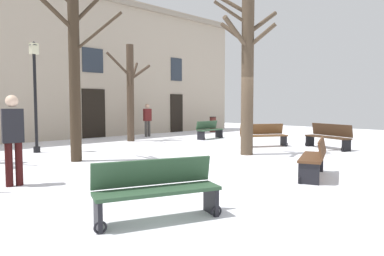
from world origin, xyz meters
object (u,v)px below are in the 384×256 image
(bench_by_litter_bin, at_px, (209,130))
(person_strolling, at_px, (147,118))
(tree_right_of_center, at_px, (131,90))
(tree_center, at_px, (247,64))
(litter_bin, at_px, (213,124))
(bench_far_corner, at_px, (157,189))
(tree_near_facade, at_px, (73,55))
(streetlamp, at_px, (35,85))
(bench_near_lamp, at_px, (329,136))
(bench_back_to_back_left, at_px, (263,135))
(person_near_bench, at_px, (13,135))
(bench_back_to_back_right, at_px, (315,157))

(bench_by_litter_bin, height_order, person_strolling, person_strolling)
(tree_right_of_center, distance_m, bench_by_litter_bin, 4.15)
(tree_center, bearing_deg, litter_bin, 48.88)
(litter_bin, bearing_deg, bench_far_corner, -140.48)
(tree_near_facade, height_order, streetlamp, tree_near_facade)
(bench_near_lamp, xyz_separation_m, bench_far_corner, (-9.54, -1.84, -0.03))
(tree_right_of_center, height_order, bench_near_lamp, tree_right_of_center)
(streetlamp, height_order, bench_back_to_back_left, streetlamp)
(bench_far_corner, distance_m, person_strolling, 12.99)
(person_strolling, height_order, person_near_bench, person_near_bench)
(tree_near_facade, distance_m, bench_by_litter_bin, 8.26)
(tree_right_of_center, xyz_separation_m, bench_back_to_back_left, (2.53, -5.32, -1.83))
(tree_right_of_center, bearing_deg, person_near_bench, -139.58)
(bench_back_to_back_left, xyz_separation_m, person_near_bench, (-9.14, -0.32, 0.57))
(bench_near_lamp, bearing_deg, streetlamp, -108.64)
(streetlamp, height_order, person_near_bench, streetlamp)
(streetlamp, distance_m, bench_far_corner, 8.61)
(bench_near_lamp, bearing_deg, tree_center, -89.08)
(tree_right_of_center, xyz_separation_m, bench_back_to_back_right, (-1.55, -9.43, -1.83))
(person_strolling, bearing_deg, tree_center, -96.13)
(bench_back_to_back_right, xyz_separation_m, bench_far_corner, (-4.29, 0.21, -0.02))
(tree_right_of_center, relative_size, bench_near_lamp, 2.22)
(litter_bin, bearing_deg, bench_near_lamp, -108.56)
(litter_bin, height_order, bench_near_lamp, litter_bin)
(bench_near_lamp, height_order, bench_back_to_back_left, bench_near_lamp)
(bench_near_lamp, xyz_separation_m, person_near_bench, (-10.31, 1.75, 0.55))
(bench_back_to_back_right, bearing_deg, bench_far_corner, -25.13)
(person_near_bench, bearing_deg, bench_by_litter_bin, 30.94)
(bench_near_lamp, xyz_separation_m, bench_back_to_back_right, (-5.25, -2.05, -0.02))
(tree_near_facade, distance_m, bench_far_corner, 6.40)
(bench_back_to_back_right, distance_m, person_strolling, 11.21)
(bench_by_litter_bin, xyz_separation_m, person_strolling, (-1.44, 2.98, 0.49))
(litter_bin, height_order, bench_far_corner, litter_bin)
(bench_near_lamp, bearing_deg, bench_back_to_back_left, -130.87)
(tree_right_of_center, bearing_deg, bench_far_corner, -122.37)
(bench_by_litter_bin, bearing_deg, streetlamp, 167.47)
(streetlamp, relative_size, bench_by_litter_bin, 2.28)
(streetlamp, distance_m, bench_back_to_back_left, 8.46)
(tree_center, bearing_deg, bench_by_litter_bin, 55.75)
(tree_near_facade, relative_size, litter_bin, 6.56)
(tree_right_of_center, relative_size, person_near_bench, 2.36)
(tree_right_of_center, relative_size, bench_back_to_back_right, 2.48)
(tree_near_facade, bearing_deg, person_near_bench, -137.56)
(tree_right_of_center, height_order, bench_back_to_back_right, tree_right_of_center)
(tree_center, relative_size, bench_near_lamp, 2.83)
(bench_back_to_back_left, bearing_deg, person_strolling, 124.99)
(litter_bin, xyz_separation_m, person_near_bench, (-13.11, -6.59, 0.55))
(streetlamp, relative_size, person_near_bench, 2.06)
(tree_center, xyz_separation_m, person_near_bench, (-6.86, 0.57, -1.90))
(litter_bin, height_order, person_near_bench, person_near_bench)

